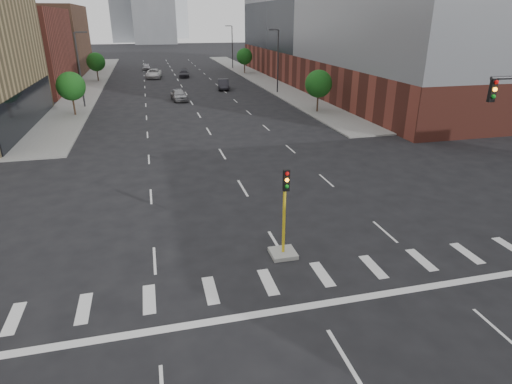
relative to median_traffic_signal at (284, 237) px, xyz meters
name	(u,v)px	position (x,y,z in m)	size (l,w,h in m)	color
sidewalk_left_far	(92,82)	(-15.00, 65.03, -0.90)	(5.00, 92.00, 0.15)	gray
sidewalk_right_far	(256,77)	(15.00, 65.03, -0.90)	(5.00, 92.00, 0.15)	gray
building_left_far_b	(31,40)	(-27.50, 83.03, 5.53)	(20.00, 24.00, 13.00)	brown
building_right_main	(365,15)	(29.50, 51.03, 10.03)	(24.00, 70.00, 22.00)	brown
median_traffic_signal	(284,237)	(0.00, 0.00, 0.00)	(1.20, 1.20, 4.40)	#999993
streetlight_right_a	(277,59)	(13.41, 46.03, 4.04)	(1.60, 0.22, 9.07)	#2D2D30
streetlight_right_b	(232,45)	(13.41, 81.03, 4.04)	(1.60, 0.22, 9.07)	#2D2D30
streetlight_left	(80,67)	(-13.41, 41.03, 4.04)	(1.60, 0.22, 9.07)	#2D2D30
tree_left_near	(71,86)	(-14.00, 36.03, 2.42)	(3.20, 3.20, 4.85)	#382619
tree_left_far	(96,62)	(-14.00, 66.03, 2.42)	(3.20, 3.20, 4.85)	#382619
tree_right_near	(319,84)	(14.00, 31.03, 2.42)	(3.20, 3.20, 4.85)	#382619
tree_right_far	(244,56)	(14.00, 71.03, 2.42)	(3.20, 3.20, 4.85)	#382619
car_near_left	(179,95)	(-1.50, 43.22, -0.18)	(1.86, 4.63, 1.58)	#9E9FA2
car_mid_right	(223,84)	(6.20, 51.59, -0.19)	(1.66, 4.77, 1.57)	#232228
car_far_left	(154,74)	(-4.16, 68.67, -0.15)	(2.72, 5.89, 1.64)	silver
car_deep_right	(184,74)	(1.50, 68.41, -0.30)	(1.87, 4.61, 1.34)	#232228
car_distant	(147,67)	(-5.29, 82.78, -0.27)	(1.65, 4.11, 1.40)	#A4A3A8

